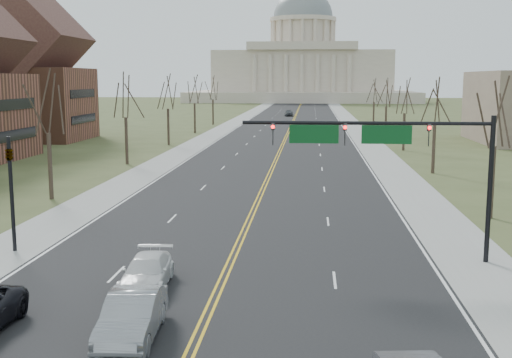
% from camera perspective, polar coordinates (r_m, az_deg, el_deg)
% --- Properties ---
extents(road, '(20.00, 380.00, 0.01)m').
position_cam_1_polar(road, '(128.20, 3.19, 4.87)').
color(road, black).
rests_on(road, ground).
extents(cross_road, '(120.00, 14.00, 0.01)m').
position_cam_1_polar(cross_road, '(25.73, -4.10, -11.38)').
color(cross_road, black).
rests_on(cross_road, ground).
extents(sidewalk_left, '(4.00, 380.00, 0.03)m').
position_cam_1_polar(sidewalk_left, '(129.12, -2.16, 4.91)').
color(sidewalk_left, gray).
rests_on(sidewalk_left, ground).
extents(sidewalk_right, '(4.00, 380.00, 0.03)m').
position_cam_1_polar(sidewalk_right, '(128.40, 8.57, 4.80)').
color(sidewalk_right, gray).
rests_on(sidewalk_right, ground).
extents(center_line, '(0.42, 380.00, 0.01)m').
position_cam_1_polar(center_line, '(128.20, 3.19, 4.88)').
color(center_line, gold).
rests_on(center_line, road).
extents(edge_line_left, '(0.15, 380.00, 0.01)m').
position_cam_1_polar(edge_line_left, '(128.86, -1.18, 4.91)').
color(edge_line_left, silver).
rests_on(edge_line_left, road).
extents(edge_line_right, '(0.15, 380.00, 0.01)m').
position_cam_1_polar(edge_line_right, '(128.28, 7.59, 4.82)').
color(edge_line_right, silver).
rests_on(edge_line_right, road).
extents(capitol, '(90.00, 60.00, 50.00)m').
position_cam_1_polar(capitol, '(267.82, 4.15, 9.98)').
color(capitol, beige).
rests_on(capitol, ground).
extents(signal_mast, '(12.12, 0.44, 7.20)m').
position_cam_1_polar(signal_mast, '(31.69, 11.41, 3.01)').
color(signal_mast, black).
rests_on(signal_mast, ground).
extents(signal_left, '(0.32, 0.36, 6.00)m').
position_cam_1_polar(signal_left, '(35.28, -20.96, -0.17)').
color(signal_left, black).
rests_on(signal_left, ground).
extents(tree_r_0, '(3.74, 3.74, 8.50)m').
position_cam_1_polar(tree_r_0, '(43.48, 20.53, 5.21)').
color(tree_r_0, '#322A1E').
rests_on(tree_r_0, ground).
extents(tree_l_0, '(3.96, 3.96, 9.00)m').
position_cam_1_polar(tree_l_0, '(49.79, -18.08, 6.18)').
color(tree_l_0, '#322A1E').
rests_on(tree_l_0, ground).
extents(tree_r_1, '(3.74, 3.74, 8.50)m').
position_cam_1_polar(tree_r_1, '(62.96, 15.67, 6.40)').
color(tree_r_1, '#322A1E').
rests_on(tree_r_1, ground).
extents(tree_l_1, '(3.96, 3.96, 9.00)m').
position_cam_1_polar(tree_l_1, '(68.65, -11.55, 7.05)').
color(tree_l_1, '#322A1E').
rests_on(tree_l_1, ground).
extents(tree_r_2, '(3.74, 3.74, 8.50)m').
position_cam_1_polar(tree_r_2, '(82.69, 13.11, 7.01)').
color(tree_r_2, '#322A1E').
rests_on(tree_r_2, ground).
extents(tree_l_2, '(3.96, 3.96, 9.00)m').
position_cam_1_polar(tree_l_2, '(88.01, -7.86, 7.51)').
color(tree_l_2, '#322A1E').
rests_on(tree_l_2, ground).
extents(tree_r_3, '(3.74, 3.74, 8.50)m').
position_cam_1_polar(tree_r_3, '(102.52, 11.53, 7.38)').
color(tree_r_3, '#322A1E').
rests_on(tree_r_3, ground).
extents(tree_l_3, '(3.96, 3.96, 9.00)m').
position_cam_1_polar(tree_l_3, '(107.60, -5.50, 7.78)').
color(tree_l_3, '#322A1E').
rests_on(tree_l_3, ground).
extents(tree_r_4, '(3.74, 3.74, 8.50)m').
position_cam_1_polar(tree_r_4, '(122.41, 10.47, 7.62)').
color(tree_r_4, '#322A1E').
rests_on(tree_r_4, ground).
extents(tree_l_4, '(3.96, 3.96, 9.00)m').
position_cam_1_polar(tree_l_4, '(127.33, -3.87, 7.96)').
color(tree_l_4, '#322A1E').
rests_on(tree_l_4, ground).
extents(bldg_left_far, '(17.10, 14.28, 23.25)m').
position_cam_1_polar(bldg_left_far, '(100.92, -19.82, 8.72)').
color(bldg_left_far, brown).
rests_on(bldg_left_far, ground).
extents(car_sb_inner_lead, '(2.02, 5.01, 1.62)m').
position_cam_1_polar(car_sb_inner_lead, '(22.93, -10.96, -11.93)').
color(car_sb_inner_lead, gray).
rests_on(car_sb_inner_lead, road).
extents(car_sb_inner_second, '(2.21, 4.80, 1.36)m').
position_cam_1_polar(car_sb_inner_second, '(28.22, -9.68, -8.17)').
color(car_sb_inner_second, silver).
rests_on(car_sb_inner_second, road).
extents(car_far_nb, '(2.74, 5.54, 1.51)m').
position_cam_1_polar(car_far_nb, '(106.60, 4.81, 4.46)').
color(car_far_nb, black).
rests_on(car_far_nb, road).
extents(car_far_sb, '(2.38, 4.81, 1.58)m').
position_cam_1_polar(car_far_sb, '(156.71, 2.93, 5.89)').
color(car_far_sb, '#494C50').
rests_on(car_far_sb, road).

